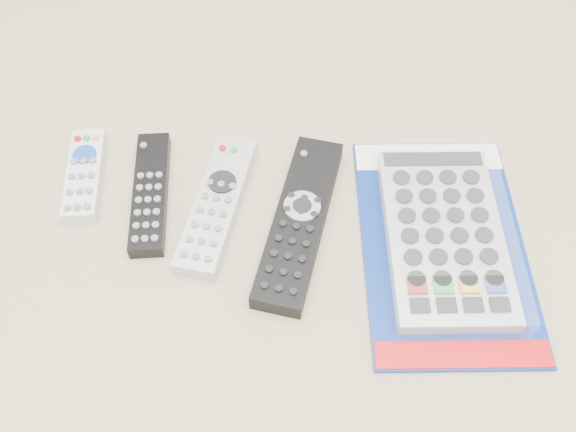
# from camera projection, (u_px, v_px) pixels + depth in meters

# --- Properties ---
(remote_small_grey) EXTENTS (0.06, 0.15, 0.02)m
(remote_small_grey) POSITION_uv_depth(u_px,v_px,m) (84.00, 175.00, 0.82)
(remote_small_grey) COLOR silver
(remote_small_grey) RESTS_ON ground
(remote_slim_black) EXTENTS (0.07, 0.19, 0.02)m
(remote_slim_black) POSITION_uv_depth(u_px,v_px,m) (150.00, 193.00, 0.80)
(remote_slim_black) COLOR black
(remote_slim_black) RESTS_ON ground
(remote_silver_dvd) EXTENTS (0.08, 0.21, 0.02)m
(remote_silver_dvd) POSITION_uv_depth(u_px,v_px,m) (217.00, 204.00, 0.79)
(remote_silver_dvd) COLOR #B3B3B7
(remote_silver_dvd) RESTS_ON ground
(remote_large_black) EXTENTS (0.10, 0.25, 0.03)m
(remote_large_black) POSITION_uv_depth(u_px,v_px,m) (299.00, 221.00, 0.78)
(remote_large_black) COLOR black
(remote_large_black) RESTS_ON ground
(jumbo_remote_packaged) EXTENTS (0.22, 0.33, 0.04)m
(jumbo_remote_packaged) POSITION_uv_depth(u_px,v_px,m) (445.00, 234.00, 0.76)
(jumbo_remote_packaged) COLOR navy
(jumbo_remote_packaged) RESTS_ON ground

